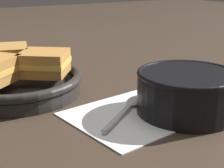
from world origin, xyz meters
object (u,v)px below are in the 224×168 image
object	(u,v)px
spoon	(131,105)
sandwich_near_right	(44,63)
soup_bowl	(187,90)
skillet	(16,84)
sandwich_far_left	(7,57)

from	to	relation	value
spoon	sandwich_near_right	size ratio (longest dim) A/B	1.20
soup_bowl	spoon	size ratio (longest dim) A/B	1.17
sandwich_near_right	spoon	bearing A→B (deg)	-56.75
skillet	sandwich_near_right	xyz separation A→B (m)	(0.05, -0.03, 0.04)
spoon	sandwich_near_right	distance (m)	0.19
skillet	spoon	bearing A→B (deg)	-51.08
spoon	sandwich_near_right	bearing A→B (deg)	87.17
soup_bowl	sandwich_near_right	bearing A→B (deg)	128.15
sandwich_far_left	skillet	bearing A→B (deg)	-93.22
spoon	skillet	size ratio (longest dim) A/B	0.41
soup_bowl	sandwich_near_right	world-z (taller)	sandwich_near_right
sandwich_near_right	sandwich_far_left	size ratio (longest dim) A/B	1.12
soup_bowl	sandwich_near_right	distance (m)	0.28
sandwich_near_right	soup_bowl	bearing A→B (deg)	-51.85
spoon	soup_bowl	bearing A→B (deg)	-78.54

